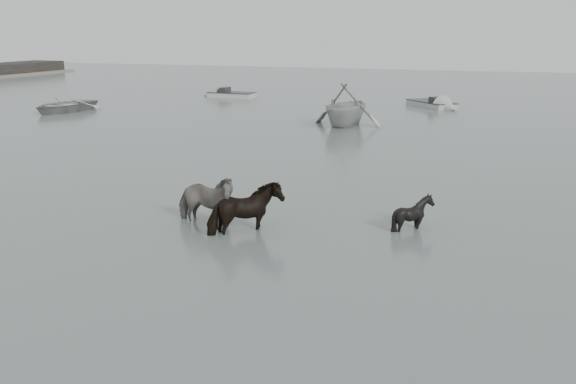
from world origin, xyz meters
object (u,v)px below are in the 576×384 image
object	(u,v)px
pony_dark	(246,202)
rowboat_lead	(64,103)
pony_pinto	(205,194)
pony_black	(413,207)

from	to	relation	value
pony_dark	rowboat_lead	size ratio (longest dim) A/B	0.34
pony_pinto	pony_black	xyz separation A→B (m)	(5.35, 1.51, -0.26)
pony_pinto	pony_black	distance (m)	5.56
pony_dark	pony_black	world-z (taller)	pony_dark
pony_pinto	pony_dark	xyz separation A→B (m)	(1.35, -0.32, -0.02)
pony_pinto	rowboat_lead	size ratio (longest dim) A/B	0.41
pony_pinto	pony_dark	bearing A→B (deg)	-96.46
pony_dark	rowboat_lead	xyz separation A→B (m)	(-21.09, 19.34, -0.32)
rowboat_lead	pony_black	bearing A→B (deg)	-30.01
pony_pinto	pony_black	size ratio (longest dim) A/B	1.71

